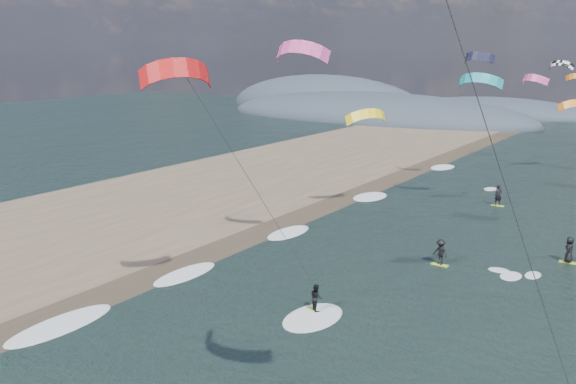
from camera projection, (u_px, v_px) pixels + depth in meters
The scene contains 7 objects.
wet_sand_strip at pixel (107, 295), 36.22m from camera, with size 3.00×240.00×0.00m, color #382D23.
coastal_hills at pixel (368, 113), 133.37m from camera, with size 80.00×41.00×15.00m.
kitesurfer_near_a at pixel (469, 86), 13.67m from camera, with size 7.50×8.30×17.46m.
kitesurfer_near_b at pixel (231, 161), 30.02m from camera, with size 6.59×9.03×13.85m.
far_kitesurfers at pixel (494, 236), 44.42m from camera, with size 9.29×18.65×1.85m.
bg_kite_field at pixel (507, 78), 65.17m from camera, with size 13.98×72.95×7.28m.
shoreline_surf at pixel (180, 275), 39.43m from camera, with size 2.40×79.40×0.11m.
Camera 1 is at (15.38, -12.63, 13.78)m, focal length 40.00 mm.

